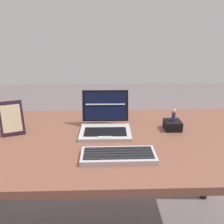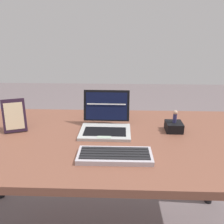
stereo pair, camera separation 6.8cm
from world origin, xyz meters
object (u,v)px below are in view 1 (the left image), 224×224
(external_keyboard, at_px, (118,155))
(photo_frame, at_px, (12,118))
(figurine_stand, at_px, (172,125))
(laptop_front, at_px, (105,124))
(figurine, at_px, (174,115))

(external_keyboard, height_order, photo_frame, photo_frame)
(figurine_stand, bearing_deg, external_keyboard, -139.07)
(laptop_front, height_order, figurine, laptop_front)
(figurine_stand, bearing_deg, laptop_front, -178.98)
(photo_frame, height_order, figurine, photo_frame)
(external_keyboard, bearing_deg, photo_frame, 155.57)
(external_keyboard, bearing_deg, figurine_stand, 40.93)
(laptop_front, bearing_deg, photo_frame, -177.69)
(figurine_stand, bearing_deg, figurine, 14.04)
(figurine, bearing_deg, figurine_stand, -165.96)
(photo_frame, xyz_separation_m, figurine, (0.86, 0.03, 0.00))
(laptop_front, distance_m, external_keyboard, 0.27)
(external_keyboard, distance_m, photo_frame, 0.60)
(laptop_front, relative_size, figurine, 3.88)
(laptop_front, height_order, photo_frame, laptop_front)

